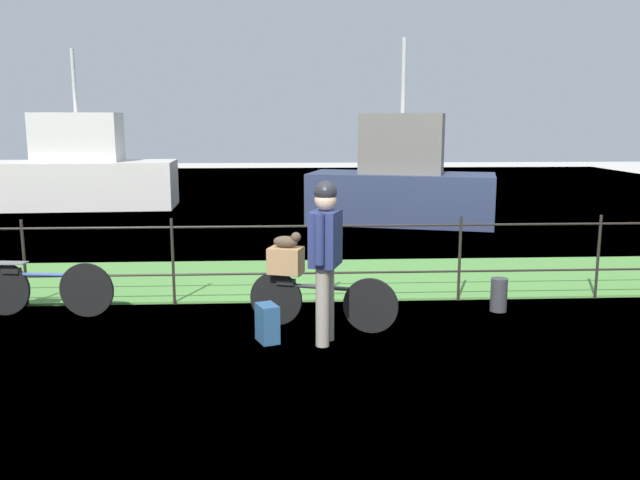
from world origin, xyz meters
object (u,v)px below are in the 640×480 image
at_px(backpack_on_paving, 267,323).
at_px(moored_boat_near, 401,184).
at_px(wooden_crate, 286,260).
at_px(cyclist_person, 325,248).
at_px(bicycle_main, 320,300).
at_px(terrier_dog, 288,241).
at_px(moored_boat_mid, 80,173).
at_px(bicycle_parked, 43,288).
at_px(mooring_bollard, 499,295).

xyz_separation_m(backpack_on_paving, moored_boat_near, (2.78, 7.89, 0.68)).
relative_size(wooden_crate, cyclist_person, 0.21).
bearing_deg(moored_boat_near, wooden_crate, -109.39).
relative_size(bicycle_main, moored_boat_near, 0.37).
xyz_separation_m(terrier_dog, backpack_on_paving, (-0.22, -0.54, -0.77)).
bearing_deg(bicycle_main, backpack_on_paving, -143.73).
xyz_separation_m(cyclist_person, moored_boat_near, (2.19, 7.95, -0.12)).
distance_m(terrier_dog, moored_boat_mid, 11.72).
height_order(bicycle_main, moored_boat_mid, moored_boat_mid).
relative_size(bicycle_main, wooden_crate, 4.46).
relative_size(backpack_on_paving, moored_boat_near, 0.09).
height_order(bicycle_main, bicycle_parked, bicycle_parked).
xyz_separation_m(wooden_crate, terrier_dog, (0.02, -0.01, 0.22)).
distance_m(wooden_crate, terrier_dog, 0.22).
bearing_deg(backpack_on_paving, moored_boat_near, -40.72).
bearing_deg(backpack_on_paving, cyclist_person, -117.15).
xyz_separation_m(terrier_dog, moored_boat_mid, (-5.40, 10.40, -0.06)).
height_order(wooden_crate, terrier_dog, terrier_dog).
bearing_deg(bicycle_main, mooring_bollard, 14.08).
distance_m(wooden_crate, cyclist_person, 0.77).
bearing_deg(bicycle_parked, backpack_on_paving, -21.98).
bearing_deg(moored_boat_near, bicycle_parked, -128.56).
bearing_deg(bicycle_main, moored_boat_near, 73.53).
relative_size(bicycle_parked, moored_boat_near, 0.38).
distance_m(bicycle_main, wooden_crate, 0.58).
relative_size(terrier_dog, backpack_on_paving, 0.81).
bearing_deg(moored_boat_mid, moored_boat_near, -21.00).
distance_m(cyclist_person, bicycle_parked, 3.50).
relative_size(terrier_dog, bicycle_parked, 0.20).
distance_m(backpack_on_paving, bicycle_parked, 2.86).
bearing_deg(wooden_crate, terrier_dog, -18.38).
bearing_deg(cyclist_person, backpack_on_paving, 174.14).
xyz_separation_m(mooring_bollard, bicycle_parked, (-5.41, 0.10, 0.14)).
xyz_separation_m(terrier_dog, mooring_bollard, (2.54, 0.43, -0.77)).
height_order(mooring_bollard, bicycle_parked, bicycle_parked).
distance_m(wooden_crate, mooring_bollard, 2.65).
height_order(wooden_crate, backpack_on_paving, wooden_crate).
xyz_separation_m(backpack_on_paving, moored_boat_mid, (-5.18, 10.94, 0.71)).
distance_m(bicycle_main, mooring_bollard, 2.26).
bearing_deg(moored_boat_mid, mooring_bollard, -51.48).
xyz_separation_m(bicycle_main, moored_boat_near, (2.21, 7.46, 0.56)).
height_order(terrier_dog, moored_boat_near, moored_boat_near).
bearing_deg(bicycle_parked, moored_boat_mid, 104.36).
bearing_deg(terrier_dog, moored_boat_mid, 117.43).
height_order(cyclist_person, moored_boat_mid, moored_boat_mid).
distance_m(terrier_dog, bicycle_parked, 2.99).
distance_m(mooring_bollard, bicycle_parked, 5.41).
xyz_separation_m(backpack_on_paving, mooring_bollard, (2.76, 0.97, 0.00)).
bearing_deg(moored_boat_mid, terrier_dog, -62.57).
bearing_deg(cyclist_person, moored_boat_mid, 117.69).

